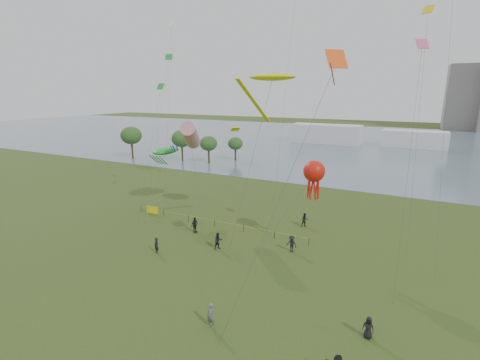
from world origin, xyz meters
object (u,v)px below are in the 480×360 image
at_px(fence, 175,214).
at_px(kite_stingray, 272,78).
at_px(kite_flyer, 211,316).
at_px(kite_octopus, 314,172).

xyz_separation_m(fence, kite_stingray, (13.68, -0.84, 17.09)).
relative_size(kite_flyer, kite_stingray, 0.10).
bearing_deg(kite_stingray, fence, 159.52).
bearing_deg(fence, kite_flyer, -46.29).
bearing_deg(kite_octopus, kite_stingray, -162.52).
height_order(fence, kite_stingray, kite_stingray).
xyz_separation_m(fence, kite_octopus, (18.58, -1.12, 7.91)).
height_order(fence, kite_flyer, kite_flyer).
relative_size(fence, kite_stingray, 1.33).
distance_m(kite_stingray, kite_octopus, 10.40).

